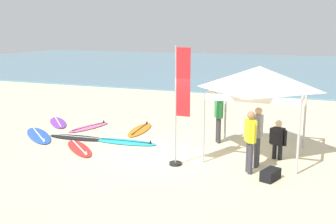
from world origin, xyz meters
TOP-DOWN VIEW (x-y plane):
  - ground_plane at (0.00, 0.00)m, footprint 80.00×80.00m
  - sea at (0.00, 30.34)m, footprint 80.00×36.00m
  - canopy_tent at (2.76, 1.26)m, footprint 2.74×2.74m
  - surfboard_pink at (-3.94, 2.34)m, footprint 1.02×2.10m
  - surfboard_black at (-3.49, 0.84)m, footprint 2.24×0.73m
  - surfboard_cyan at (-1.66, 0.97)m, footprint 2.36×0.75m
  - surfboard_orange at (-1.91, 2.71)m, footprint 0.87×2.27m
  - surfboard_blue at (-4.96, 0.58)m, footprint 2.42×2.23m
  - surfboard_purple at (-5.57, 2.55)m, footprint 1.94×2.01m
  - surfboard_red at (-2.66, -0.26)m, footprint 1.95×1.85m
  - person_yellow at (2.86, -0.42)m, footprint 0.37×0.49m
  - person_grey at (2.96, 0.19)m, footprint 0.24×0.55m
  - person_green at (1.31, 2.20)m, footprint 0.37×0.49m
  - person_black at (3.42, 1.07)m, footprint 0.53×0.32m
  - banner_flag at (0.89, -0.54)m, footprint 0.60×0.36m
  - gear_bag_near_tent at (3.48, -0.74)m, footprint 0.50×0.67m

SIDE VIEW (x-z plane):
  - ground_plane at x=0.00m, z-range 0.00..0.00m
  - surfboard_blue at x=-4.96m, z-range -0.06..0.13m
  - surfboard_cyan at x=-1.66m, z-range -0.06..0.13m
  - surfboard_orange at x=-1.91m, z-range -0.06..0.13m
  - surfboard_black at x=-3.49m, z-range -0.06..0.13m
  - surfboard_purple at x=-5.57m, z-range -0.06..0.13m
  - surfboard_red at x=-2.66m, z-range -0.06..0.13m
  - surfboard_pink at x=-3.94m, z-range -0.06..0.13m
  - sea at x=0.00m, z-range 0.00..0.10m
  - gear_bag_near_tent at x=3.48m, z-range 0.00..0.28m
  - person_black at x=3.42m, z-range 0.06..1.26m
  - person_yellow at x=2.86m, z-range 0.13..1.84m
  - person_grey at x=2.96m, z-range 0.13..1.84m
  - person_green at x=1.31m, z-range 0.13..1.84m
  - banner_flag at x=0.89m, z-range -0.13..3.27m
  - canopy_tent at x=2.76m, z-range 1.01..3.76m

